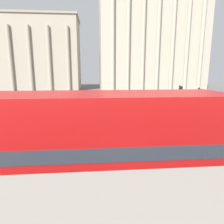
% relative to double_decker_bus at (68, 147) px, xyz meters
% --- Properties ---
extents(double_decker_bus, '(10.89, 2.67, 4.18)m').
position_rel_double_decker_bus_xyz_m(double_decker_bus, '(0.00, 0.00, 0.00)').
color(double_decker_bus, black).
rests_on(double_decker_bus, ground_plane).
extents(plaza_building_left, '(23.28, 12.10, 18.95)m').
position_rel_double_decker_bus_xyz_m(plaza_building_left, '(-14.50, 50.32, 7.15)').
color(plaza_building_left, '#A39984').
rests_on(plaza_building_left, ground_plane).
extents(plaza_building_right, '(27.05, 16.21, 26.47)m').
position_rel_double_decker_bus_xyz_m(plaza_building_right, '(15.80, 48.61, 10.90)').
color(plaza_building_right, '#B2A893').
rests_on(plaza_building_right, ground_plane).
extents(traffic_light_near, '(0.42, 0.24, 3.87)m').
position_rel_double_decker_bus_xyz_m(traffic_light_near, '(7.80, 5.91, 0.20)').
color(traffic_light_near, black).
rests_on(traffic_light_near, ground_plane).
extents(traffic_light_mid, '(0.42, 0.24, 3.56)m').
position_rel_double_decker_bus_xyz_m(traffic_light_mid, '(9.68, 13.21, 0.01)').
color(traffic_light_mid, black).
rests_on(traffic_light_mid, ground_plane).
extents(pedestrian_yellow, '(0.32, 0.32, 1.70)m').
position_rel_double_decker_bus_xyz_m(pedestrian_yellow, '(-6.29, 9.32, -1.35)').
color(pedestrian_yellow, '#282B33').
rests_on(pedestrian_yellow, ground_plane).
extents(pedestrian_white, '(0.32, 0.32, 1.65)m').
position_rel_double_decker_bus_xyz_m(pedestrian_white, '(6.78, 28.83, -1.38)').
color(pedestrian_white, '#282B33').
rests_on(pedestrian_white, ground_plane).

